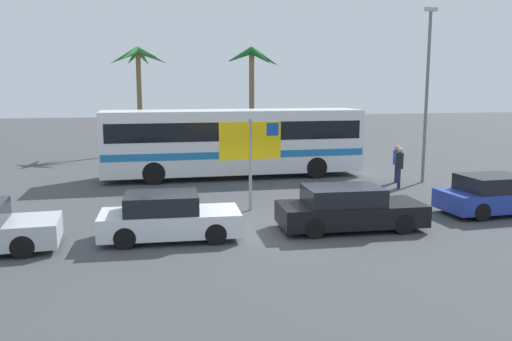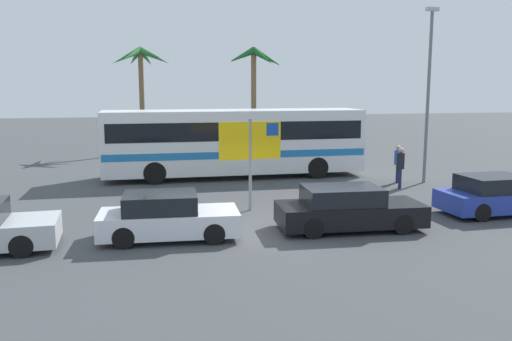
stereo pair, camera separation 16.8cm
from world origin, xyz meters
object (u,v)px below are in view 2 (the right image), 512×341
object	(u,v)px
pedestrian_near_sign	(401,164)
pedestrian_crossing_lot	(398,161)
car_blue	(497,195)
car_white	(167,217)
car_black	(348,209)
ferry_sign	(251,144)
bus_front_coach	(234,140)

from	to	relation	value
pedestrian_near_sign	pedestrian_crossing_lot	bearing A→B (deg)	93.52
car_blue	car_white	xyz separation A→B (m)	(-11.09, -0.73, -0.00)
car_black	pedestrian_near_sign	world-z (taller)	pedestrian_near_sign
car_black	car_white	xyz separation A→B (m)	(-5.40, 0.11, -0.00)
car_white	pedestrian_crossing_lot	xyz separation A→B (m)	(10.49, 6.84, 0.36)
pedestrian_near_sign	car_white	bearing A→B (deg)	-125.28
pedestrian_crossing_lot	car_white	bearing A→B (deg)	59.76
pedestrian_near_sign	pedestrian_crossing_lot	distance (m)	1.40
car_white	pedestrian_near_sign	bearing A→B (deg)	31.95
pedestrian_near_sign	pedestrian_crossing_lot	xyz separation A→B (m)	(0.53, 1.30, -0.04)
ferry_sign	car_black	bearing A→B (deg)	-57.99
car_black	pedestrian_crossing_lot	bearing A→B (deg)	56.48
car_black	bus_front_coach	bearing A→B (deg)	102.94
bus_front_coach	car_white	xyz separation A→B (m)	(-3.60, -9.88, -1.15)
pedestrian_crossing_lot	car_blue	bearing A→B (deg)	122.20
car_blue	ferry_sign	bearing A→B (deg)	162.57
bus_front_coach	car_blue	size ratio (longest dim) A/B	3.02
bus_front_coach	pedestrian_near_sign	bearing A→B (deg)	-34.22
car_black	car_white	world-z (taller)	same
ferry_sign	car_blue	bearing A→B (deg)	-20.95
car_white	pedestrian_near_sign	xyz separation A→B (m)	(9.97, 5.55, 0.40)
car_black	pedestrian_crossing_lot	xyz separation A→B (m)	(5.09, 6.95, 0.36)
car_black	ferry_sign	bearing A→B (deg)	130.13
car_black	car_white	size ratio (longest dim) A/B	1.11
ferry_sign	bus_front_coach	bearing A→B (deg)	80.03
bus_front_coach	ferry_sign	bearing A→B (deg)	-94.57
car_blue	pedestrian_near_sign	bearing A→B (deg)	101.21
bus_front_coach	car_blue	bearing A→B (deg)	-50.70
car_blue	car_black	distance (m)	5.75
car_black	car_blue	bearing A→B (deg)	11.09
bus_front_coach	car_white	distance (m)	10.57
pedestrian_crossing_lot	car_black	bearing A→B (deg)	80.40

